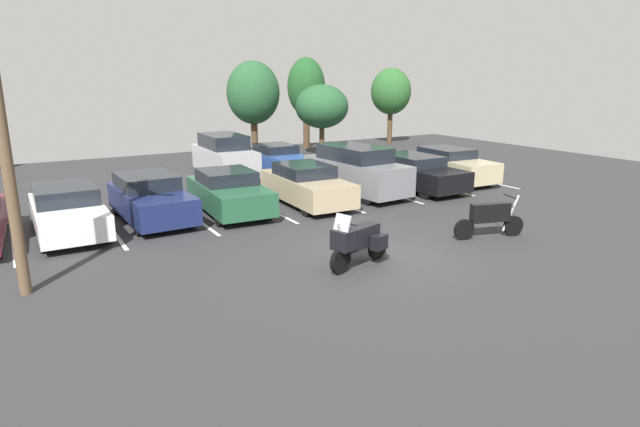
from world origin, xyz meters
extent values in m
cube|color=#2D2D30|center=(0.00, 0.00, -0.05)|extent=(44.00, 44.00, 0.10)
cylinder|color=black|center=(-1.56, -0.49, 0.32)|extent=(0.66, 0.30, 0.65)
cylinder|color=black|center=(-0.16, -0.08, 0.32)|extent=(0.66, 0.30, 0.65)
cube|color=black|center=(-0.86, -0.29, 0.77)|extent=(1.16, 0.70, 0.54)
cylinder|color=#B2B2B7|center=(-1.44, -0.46, 0.74)|extent=(0.51, 0.21, 1.12)
cylinder|color=black|center=(-1.36, -0.43, 1.22)|extent=(0.21, 0.61, 0.04)
cube|color=black|center=(-1.46, -0.46, 0.83)|extent=(0.56, 0.60, 0.48)
cube|color=#B2C1CC|center=(-1.51, -0.48, 1.26)|extent=(0.28, 0.47, 0.39)
cube|color=black|center=(-0.45, -0.53, 0.62)|extent=(0.49, 0.35, 0.36)
cube|color=black|center=(-0.64, 0.14, 0.62)|extent=(0.49, 0.35, 0.36)
cylinder|color=black|center=(4.54, -0.47, 0.30)|extent=(0.62, 0.28, 0.61)
cylinder|color=black|center=(3.00, -0.02, 0.30)|extent=(0.62, 0.28, 0.61)
cube|color=black|center=(3.77, -0.24, 0.76)|extent=(1.23, 0.57, 0.55)
cylinder|color=#B2B2B7|center=(4.43, -0.43, 0.70)|extent=(0.49, 0.20, 1.08)
cylinder|color=black|center=(4.35, -0.41, 1.21)|extent=(0.21, 0.61, 0.04)
cube|color=silver|center=(-8.27, 6.39, 0.00)|extent=(0.12, 4.92, 0.01)
cube|color=silver|center=(-5.63, 6.39, 0.00)|extent=(0.12, 4.92, 0.01)
cube|color=silver|center=(-2.98, 6.39, 0.00)|extent=(0.12, 4.92, 0.01)
cube|color=silver|center=(-0.34, 6.39, 0.00)|extent=(0.12, 4.92, 0.01)
cube|color=silver|center=(2.31, 6.39, 0.00)|extent=(0.12, 4.92, 0.01)
cube|color=silver|center=(4.95, 6.39, 0.00)|extent=(0.12, 4.92, 0.01)
cube|color=silver|center=(7.60, 6.39, 0.00)|extent=(0.12, 4.92, 0.01)
cube|color=silver|center=(10.24, 6.39, 0.00)|extent=(0.12, 4.92, 0.01)
cylinder|color=black|center=(-8.50, 8.06, 0.32)|extent=(0.25, 0.66, 0.65)
cube|color=white|center=(-6.77, 6.44, 0.58)|extent=(1.88, 4.44, 0.71)
cube|color=black|center=(-6.77, 6.82, 1.17)|extent=(1.72, 2.29, 0.49)
cylinder|color=black|center=(-5.97, 4.93, 0.34)|extent=(0.22, 0.69, 0.68)
cylinder|color=black|center=(-7.56, 4.92, 0.34)|extent=(0.22, 0.69, 0.68)
cylinder|color=black|center=(-5.98, 7.95, 0.34)|extent=(0.22, 0.69, 0.68)
cylinder|color=black|center=(-7.57, 7.94, 0.34)|extent=(0.22, 0.69, 0.68)
cube|color=navy|center=(-4.27, 6.67, 0.62)|extent=(2.01, 4.34, 0.82)
cube|color=black|center=(-4.29, 7.09, 1.25)|extent=(1.78, 2.21, 0.45)
cylinder|color=black|center=(-3.42, 5.25, 0.32)|extent=(0.24, 0.64, 0.63)
cylinder|color=black|center=(-5.01, 5.19, 0.32)|extent=(0.24, 0.64, 0.63)
cylinder|color=black|center=(-3.53, 8.16, 0.32)|extent=(0.24, 0.64, 0.63)
cylinder|color=black|center=(-5.12, 8.10, 0.32)|extent=(0.24, 0.64, 0.63)
cube|color=#235638|center=(-1.70, 6.41, 0.62)|extent=(2.11, 4.47, 0.78)
cube|color=black|center=(-1.69, 6.63, 1.24)|extent=(1.82, 2.03, 0.45)
cylinder|color=black|center=(-0.98, 4.88, 0.35)|extent=(0.26, 0.72, 0.71)
cylinder|color=black|center=(-2.58, 4.97, 0.35)|extent=(0.26, 0.72, 0.71)
cylinder|color=black|center=(-0.81, 7.85, 0.35)|extent=(0.26, 0.72, 0.71)
cylinder|color=black|center=(-2.42, 7.94, 0.35)|extent=(0.26, 0.72, 0.71)
cube|color=tan|center=(1.21, 6.13, 0.62)|extent=(1.99, 4.60, 0.81)
cube|color=black|center=(1.22, 6.35, 1.25)|extent=(1.75, 2.19, 0.44)
cylinder|color=black|center=(1.92, 4.56, 0.32)|extent=(0.25, 0.65, 0.65)
cylinder|color=black|center=(0.37, 4.62, 0.32)|extent=(0.25, 0.65, 0.65)
cylinder|color=black|center=(2.05, 7.64, 0.32)|extent=(0.25, 0.65, 0.65)
cylinder|color=black|center=(0.50, 7.70, 0.32)|extent=(0.25, 0.65, 0.65)
cube|color=slate|center=(3.74, 6.62, 0.79)|extent=(2.15, 4.98, 1.13)
cube|color=black|center=(3.73, 6.75, 1.64)|extent=(1.87, 3.08, 0.57)
cylinder|color=black|center=(4.62, 5.02, 0.35)|extent=(0.27, 0.72, 0.71)
cylinder|color=black|center=(3.08, 4.91, 0.35)|extent=(0.27, 0.72, 0.71)
cylinder|color=black|center=(4.40, 8.32, 0.35)|extent=(0.27, 0.72, 0.71)
cylinder|color=black|center=(2.85, 8.21, 0.35)|extent=(0.27, 0.72, 0.71)
cube|color=black|center=(6.39, 6.21, 0.61)|extent=(1.90, 4.88, 0.78)
cube|color=black|center=(6.39, 6.41, 1.21)|extent=(1.74, 2.45, 0.42)
cylinder|color=black|center=(7.21, 4.55, 0.34)|extent=(0.22, 0.69, 0.69)
cylinder|color=black|center=(5.59, 4.55, 0.34)|extent=(0.22, 0.69, 0.69)
cylinder|color=black|center=(7.20, 7.87, 0.34)|extent=(0.22, 0.69, 0.69)
cylinder|color=black|center=(5.58, 7.86, 0.34)|extent=(0.22, 0.69, 0.69)
cube|color=#C1B289|center=(8.89, 6.68, 0.63)|extent=(2.01, 4.57, 0.85)
cube|color=black|center=(8.90, 6.98, 1.26)|extent=(1.77, 2.26, 0.41)
cylinder|color=black|center=(9.60, 5.12, 0.32)|extent=(0.25, 0.65, 0.64)
cylinder|color=black|center=(8.04, 5.19, 0.32)|extent=(0.25, 0.65, 0.64)
cylinder|color=black|center=(9.73, 8.17, 0.32)|extent=(0.25, 0.65, 0.64)
cylinder|color=black|center=(8.18, 8.24, 0.32)|extent=(0.25, 0.65, 0.64)
cube|color=#B7B7BC|center=(0.62, 12.95, 0.77)|extent=(1.92, 4.74, 1.14)
cube|color=black|center=(0.62, 13.06, 1.66)|extent=(1.72, 2.86, 0.63)
cylinder|color=black|center=(1.33, 11.33, 0.30)|extent=(0.24, 0.61, 0.61)
cylinder|color=black|center=(-0.19, 11.38, 0.30)|extent=(0.24, 0.61, 0.61)
cylinder|color=black|center=(1.42, 14.52, 0.30)|extent=(0.24, 0.61, 0.61)
cylinder|color=black|center=(-0.09, 14.56, 0.30)|extent=(0.24, 0.61, 0.61)
cube|color=#2D519E|center=(3.26, 12.61, 0.58)|extent=(1.86, 4.24, 0.72)
cube|color=black|center=(3.27, 12.96, 1.14)|extent=(1.68, 2.03, 0.40)
cylinder|color=black|center=(3.99, 11.17, 0.35)|extent=(0.23, 0.70, 0.69)
cylinder|color=black|center=(2.47, 11.20, 0.35)|extent=(0.23, 0.70, 0.69)
cylinder|color=black|center=(4.05, 14.03, 0.35)|extent=(0.23, 0.70, 0.69)
cylinder|color=black|center=(2.53, 14.06, 0.35)|extent=(0.23, 0.70, 0.69)
cylinder|color=brown|center=(-8.13, 2.00, 3.68)|extent=(0.24, 0.24, 7.35)
cylinder|color=#4C3823|center=(9.01, 20.14, 1.04)|extent=(0.43, 0.43, 2.07)
ellipsoid|color=#1E4C23|center=(9.01, 20.14, 3.92)|extent=(2.44, 2.44, 3.69)
cylinder|color=#4C3823|center=(7.94, 16.36, 0.81)|extent=(0.30, 0.30, 1.62)
ellipsoid|color=#23512D|center=(7.94, 16.36, 2.87)|extent=(3.09, 3.09, 2.51)
cylinder|color=#4C3823|center=(15.05, 19.04, 1.00)|extent=(0.34, 0.34, 2.00)
ellipsoid|color=#285B28|center=(15.05, 19.04, 3.55)|extent=(2.74, 2.74, 3.12)
cylinder|color=#4C3823|center=(4.45, 18.19, 0.94)|extent=(0.39, 0.39, 1.88)
ellipsoid|color=#23512D|center=(4.45, 18.19, 3.66)|extent=(3.03, 3.03, 3.57)
camera|label=1|loc=(-8.06, -10.55, 4.62)|focal=29.74mm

